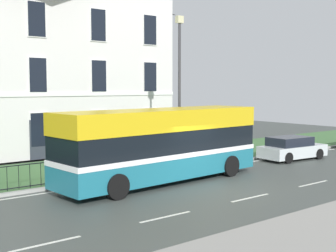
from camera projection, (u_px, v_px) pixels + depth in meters
ground_plane at (196, 185)px, 19.24m from camera, size 60.00×56.00×0.18m
georgian_townhouse at (7, 55)px, 28.26m from camera, size 19.25×9.57×11.85m
iron_verge_railing at (100, 167)px, 19.93m from camera, size 16.27×0.04×0.97m
single_decker_bus at (162, 144)px, 19.50m from camera, size 9.93×3.11×3.15m
parked_hatchback_01 at (292, 148)px, 25.76m from camera, size 4.14×2.05×1.30m
street_lamp_post at (179, 81)px, 23.11m from camera, size 0.36×0.24×7.54m
litter_bin at (84, 164)px, 20.17m from camera, size 0.49×0.49×1.16m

